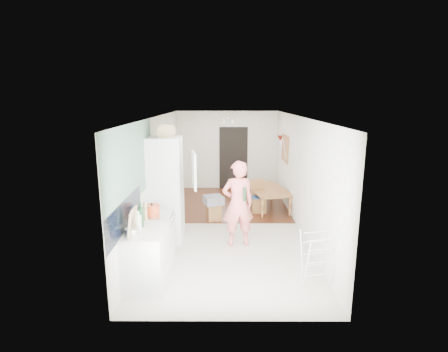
{
  "coord_description": "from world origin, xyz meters",
  "views": [
    {
      "loc": [
        -0.06,
        -7.61,
        2.9
      ],
      "look_at": [
        -0.09,
        0.2,
        1.15
      ],
      "focal_mm": 28.0,
      "sensor_mm": 36.0,
      "label": 1
    }
  ],
  "objects_px": {
    "dining_chair": "(259,197)",
    "stool": "(214,212)",
    "drying_rack": "(317,260)",
    "dining_table": "(268,200)",
    "person": "(238,196)"
  },
  "relations": [
    {
      "from": "dining_table",
      "to": "dining_chair",
      "type": "xyz_separation_m",
      "value": [
        -0.29,
        -0.31,
        0.19
      ]
    },
    {
      "from": "dining_chair",
      "to": "stool",
      "type": "height_order",
      "value": "dining_chair"
    },
    {
      "from": "stool",
      "to": "dining_table",
      "type": "bearing_deg",
      "value": 32.71
    },
    {
      "from": "person",
      "to": "drying_rack",
      "type": "xyz_separation_m",
      "value": [
        1.19,
        -1.55,
        -0.59
      ]
    },
    {
      "from": "dining_table",
      "to": "drying_rack",
      "type": "bearing_deg",
      "value": 172.99
    },
    {
      "from": "dining_table",
      "to": "dining_chair",
      "type": "distance_m",
      "value": 0.47
    },
    {
      "from": "person",
      "to": "dining_table",
      "type": "height_order",
      "value": "person"
    },
    {
      "from": "person",
      "to": "dining_table",
      "type": "distance_m",
      "value": 2.65
    },
    {
      "from": "person",
      "to": "stool",
      "type": "xyz_separation_m",
      "value": [
        -0.52,
        1.45,
        -0.81
      ]
    },
    {
      "from": "dining_table",
      "to": "dining_chair",
      "type": "height_order",
      "value": "dining_chair"
    },
    {
      "from": "dining_chair",
      "to": "drying_rack",
      "type": "height_order",
      "value": "drying_rack"
    },
    {
      "from": "dining_table",
      "to": "stool",
      "type": "xyz_separation_m",
      "value": [
        -1.42,
        -0.91,
        -0.03
      ]
    },
    {
      "from": "dining_chair",
      "to": "stool",
      "type": "distance_m",
      "value": 1.3
    },
    {
      "from": "dining_table",
      "to": "dining_chair",
      "type": "relative_size",
      "value": 1.59
    },
    {
      "from": "dining_chair",
      "to": "drying_rack",
      "type": "distance_m",
      "value": 3.66
    }
  ]
}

